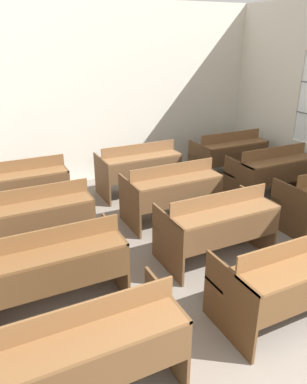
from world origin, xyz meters
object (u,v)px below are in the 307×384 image
object	(u,v)px
bench_front_left	(90,346)
bench_back_center	(139,167)
bench_third_left	(37,217)
bench_second_left	(55,264)
bench_second_center	(217,224)
bench_back_left	(22,186)
wastepaper_bin	(232,154)
bench_back_right	(229,153)
bench_third_center	(172,190)
bench_front_center	(289,277)
bench_third_right	(271,171)

from	to	relation	value
bench_front_left	bench_back_center	distance (m)	4.05
bench_third_left	bench_back_center	world-z (taller)	same
bench_second_left	bench_second_center	bearing A→B (deg)	-0.08
bench_back_left	wastepaper_bin	bearing A→B (deg)	8.67
bench_second_center	bench_back_center	bearing A→B (deg)	89.78
bench_back_right	bench_second_left	bearing A→B (deg)	-148.91
bench_third_center	bench_back_left	size ratio (longest dim) A/B	1.00
bench_front_left	bench_front_center	bearing A→B (deg)	-0.10
bench_back_right	wastepaper_bin	world-z (taller)	bench_back_right
bench_third_center	bench_back_right	bearing A→B (deg)	31.48
bench_second_center	bench_third_center	size ratio (longest dim) A/B	1.00
bench_second_center	bench_third_right	size ratio (longest dim) A/B	1.00
bench_front_center	bench_second_left	size ratio (longest dim) A/B	1.00
bench_second_center	bench_second_left	bearing A→B (deg)	179.92
bench_front_left	bench_third_center	world-z (taller)	same
bench_back_left	bench_front_left	bearing A→B (deg)	-90.32
bench_third_center	bench_third_left	bearing A→B (deg)	-179.73
bench_front_left	bench_back_left	xyz separation A→B (m)	(0.02, 3.54, 0.00)
bench_third_center	bench_back_center	world-z (taller)	same
bench_front_center	bench_third_center	xyz separation A→B (m)	(0.02, 2.36, 0.00)
bench_front_left	bench_back_center	bearing A→B (deg)	60.85
bench_back_left	bench_third_left	bearing A→B (deg)	-89.28
bench_back_right	wastepaper_bin	xyz separation A→B (m)	(0.63, 0.69, -0.30)
bench_front_center	bench_third_left	bearing A→B (deg)	129.23
bench_front_left	bench_second_center	world-z (taller)	same
bench_front_center	bench_third_center	distance (m)	2.36
bench_back_center	wastepaper_bin	size ratio (longest dim) A/B	3.59
bench_front_center	bench_third_left	xyz separation A→B (m)	(-1.92, 2.35, 0.00)
bench_second_left	bench_third_left	bearing A→B (deg)	88.69
bench_third_left	bench_third_center	bearing A→B (deg)	0.27
bench_back_left	bench_back_right	bearing A→B (deg)	-0.07
bench_back_left	bench_back_center	distance (m)	1.95
bench_front_center	bench_front_left	bearing A→B (deg)	179.90
wastepaper_bin	bench_back_right	bearing A→B (deg)	-132.39
bench_third_right	bench_second_center	bearing A→B (deg)	-148.49
bench_third_right	bench_back_right	world-z (taller)	same
bench_second_center	bench_third_left	size ratio (longest dim) A/B	1.00
bench_second_left	bench_second_center	distance (m)	1.96
bench_front_center	bench_second_left	xyz separation A→B (m)	(-1.95, 1.19, 0.00)
bench_back_right	bench_back_center	bearing A→B (deg)	179.83
bench_front_left	bench_third_center	bearing A→B (deg)	50.01
bench_third_left	bench_third_center	size ratio (longest dim) A/B	1.00
bench_third_right	bench_back_center	xyz separation A→B (m)	(-1.94, 1.16, 0.00)
bench_third_left	bench_third_right	world-z (taller)	same
bench_back_left	bench_third_center	bearing A→B (deg)	-31.01
bench_third_left	wastepaper_bin	world-z (taller)	bench_third_left
bench_front_left	bench_second_center	size ratio (longest dim) A/B	1.00
bench_third_center	bench_front_center	bearing A→B (deg)	-90.55
bench_third_right	bench_back_left	bearing A→B (deg)	163.41
bench_third_right	wastepaper_bin	xyz separation A→B (m)	(0.62, 1.85, -0.30)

